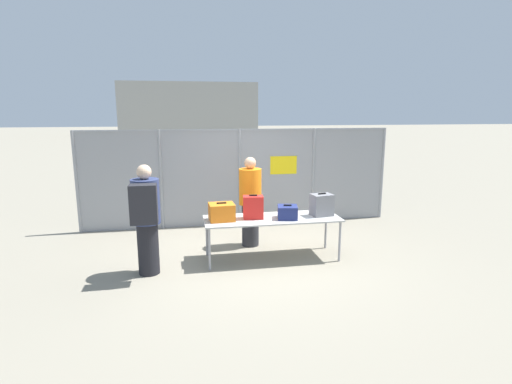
{
  "coord_description": "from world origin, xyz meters",
  "views": [
    {
      "loc": [
        -1.21,
        -6.39,
        2.49
      ],
      "look_at": [
        0.07,
        0.55,
        1.05
      ],
      "focal_mm": 28.0,
      "sensor_mm": 36.0,
      "label": 1
    }
  ],
  "objects_px": {
    "security_worker_near": "(250,201)",
    "utility_trailer": "(248,187)",
    "inspection_table": "(272,220)",
    "suitcase_navy": "(287,212)",
    "traveler_hooded": "(146,216)",
    "suitcase_red": "(253,207)",
    "suitcase_orange": "(222,212)",
    "suitcase_grey": "(322,205)"
  },
  "relations": [
    {
      "from": "suitcase_orange",
      "to": "traveler_hooded",
      "type": "height_order",
      "value": "traveler_hooded"
    },
    {
      "from": "security_worker_near",
      "to": "utility_trailer",
      "type": "xyz_separation_m",
      "value": [
        0.55,
        3.58,
        -0.44
      ]
    },
    {
      "from": "suitcase_orange",
      "to": "suitcase_red",
      "type": "xyz_separation_m",
      "value": [
        0.53,
        0.02,
        0.05
      ]
    },
    {
      "from": "security_worker_near",
      "to": "utility_trailer",
      "type": "height_order",
      "value": "security_worker_near"
    },
    {
      "from": "suitcase_grey",
      "to": "security_worker_near",
      "type": "bearing_deg",
      "value": 146.31
    },
    {
      "from": "traveler_hooded",
      "to": "inspection_table",
      "type": "bearing_deg",
      "value": -13.15
    },
    {
      "from": "traveler_hooded",
      "to": "suitcase_navy",
      "type": "bearing_deg",
      "value": -16.29
    },
    {
      "from": "suitcase_grey",
      "to": "inspection_table",
      "type": "bearing_deg",
      "value": -179.9
    },
    {
      "from": "inspection_table",
      "to": "utility_trailer",
      "type": "relative_size",
      "value": 0.58
    },
    {
      "from": "suitcase_navy",
      "to": "utility_trailer",
      "type": "relative_size",
      "value": 0.1
    },
    {
      "from": "suitcase_navy",
      "to": "utility_trailer",
      "type": "distance_m",
      "value": 4.43
    },
    {
      "from": "suitcase_red",
      "to": "traveler_hooded",
      "type": "distance_m",
      "value": 1.74
    },
    {
      "from": "inspection_table",
      "to": "suitcase_red",
      "type": "bearing_deg",
      "value": 175.78
    },
    {
      "from": "inspection_table",
      "to": "security_worker_near",
      "type": "distance_m",
      "value": 0.81
    },
    {
      "from": "inspection_table",
      "to": "suitcase_red",
      "type": "distance_m",
      "value": 0.4
    },
    {
      "from": "suitcase_navy",
      "to": "traveler_hooded",
      "type": "distance_m",
      "value": 2.28
    },
    {
      "from": "suitcase_red",
      "to": "security_worker_near",
      "type": "relative_size",
      "value": 0.24
    },
    {
      "from": "inspection_table",
      "to": "utility_trailer",
      "type": "bearing_deg",
      "value": 85.99
    },
    {
      "from": "suitcase_grey",
      "to": "security_worker_near",
      "type": "xyz_separation_m",
      "value": [
        -1.12,
        0.75,
        -0.04
      ]
    },
    {
      "from": "suitcase_red",
      "to": "suitcase_navy",
      "type": "distance_m",
      "value": 0.58
    },
    {
      "from": "suitcase_orange",
      "to": "suitcase_navy",
      "type": "relative_size",
      "value": 1.11
    },
    {
      "from": "suitcase_orange",
      "to": "security_worker_near",
      "type": "xyz_separation_m",
      "value": [
        0.6,
        0.74,
        0.0
      ]
    },
    {
      "from": "suitcase_orange",
      "to": "suitcase_navy",
      "type": "height_order",
      "value": "suitcase_orange"
    },
    {
      "from": "suitcase_grey",
      "to": "suitcase_orange",
      "type": "bearing_deg",
      "value": 179.86
    },
    {
      "from": "suitcase_grey",
      "to": "utility_trailer",
      "type": "height_order",
      "value": "suitcase_grey"
    },
    {
      "from": "suitcase_navy",
      "to": "traveler_hooded",
      "type": "xyz_separation_m",
      "value": [
        -2.26,
        -0.26,
        0.11
      ]
    },
    {
      "from": "utility_trailer",
      "to": "suitcase_orange",
      "type": "bearing_deg",
      "value": -104.96
    },
    {
      "from": "suitcase_orange",
      "to": "traveler_hooded",
      "type": "bearing_deg",
      "value": -163.5
    },
    {
      "from": "suitcase_orange",
      "to": "suitcase_navy",
      "type": "distance_m",
      "value": 1.1
    },
    {
      "from": "suitcase_orange",
      "to": "utility_trailer",
      "type": "xyz_separation_m",
      "value": [
        1.15,
        4.32,
        -0.43
      ]
    },
    {
      "from": "inspection_table",
      "to": "suitcase_navy",
      "type": "bearing_deg",
      "value": -19.53
    },
    {
      "from": "inspection_table",
      "to": "utility_trailer",
      "type": "xyz_separation_m",
      "value": [
        0.3,
        4.32,
        -0.25
      ]
    },
    {
      "from": "security_worker_near",
      "to": "inspection_table",
      "type": "bearing_deg",
      "value": 107.58
    },
    {
      "from": "inspection_table",
      "to": "suitcase_navy",
      "type": "relative_size",
      "value": 5.98
    },
    {
      "from": "suitcase_red",
      "to": "security_worker_near",
      "type": "bearing_deg",
      "value": 84.24
    },
    {
      "from": "suitcase_red",
      "to": "suitcase_grey",
      "type": "height_order",
      "value": "suitcase_red"
    },
    {
      "from": "suitcase_orange",
      "to": "utility_trailer",
      "type": "height_order",
      "value": "suitcase_orange"
    },
    {
      "from": "utility_trailer",
      "to": "suitcase_grey",
      "type": "bearing_deg",
      "value": -82.53
    },
    {
      "from": "suitcase_red",
      "to": "utility_trailer",
      "type": "relative_size",
      "value": 0.1
    },
    {
      "from": "suitcase_navy",
      "to": "suitcase_orange",
      "type": "bearing_deg",
      "value": 175.22
    },
    {
      "from": "inspection_table",
      "to": "suitcase_orange",
      "type": "xyz_separation_m",
      "value": [
        -0.85,
        0.01,
        0.18
      ]
    },
    {
      "from": "suitcase_grey",
      "to": "utility_trailer",
      "type": "bearing_deg",
      "value": 97.47
    }
  ]
}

